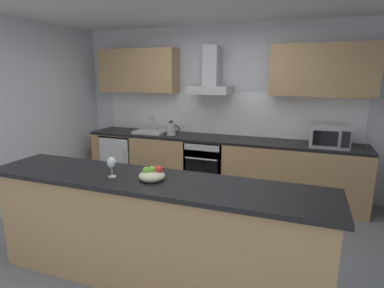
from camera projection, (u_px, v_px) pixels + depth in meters
name	position (u px, v px, depth m)	size (l,w,h in m)	color
ground	(176.00, 245.00, 3.47)	(5.85, 4.89, 0.02)	gray
wall_back	(224.00, 109.00, 5.01)	(5.85, 0.12, 2.60)	silver
backsplash_tile	(223.00, 114.00, 4.96)	(4.12, 0.02, 0.66)	white
counter_back	(216.00, 166.00, 4.85)	(4.27, 0.60, 0.90)	tan
counter_island	(151.00, 232.00, 2.73)	(3.07, 0.64, 1.00)	tan
upper_cabinets	(221.00, 70.00, 4.66)	(4.21, 0.32, 0.70)	tan
oven	(207.00, 165.00, 4.88)	(0.60, 0.62, 0.80)	slate
refrigerator	(124.00, 158.00, 5.40)	(0.58, 0.60, 0.85)	white
microwave	(329.00, 136.00, 4.14)	(0.50, 0.38, 0.30)	#B7BABC
sink	(151.00, 131.00, 5.12)	(0.50, 0.40, 0.26)	silver
kettle	(171.00, 129.00, 4.93)	(0.29, 0.15, 0.24)	#B7BABC
range_hood	(211.00, 79.00, 4.70)	(0.62, 0.45, 0.72)	#B7BABC
wine_glass	(111.00, 163.00, 2.64)	(0.08, 0.08, 0.18)	silver
fruit_bowl	(152.00, 175.00, 2.59)	(0.22, 0.22, 0.13)	beige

